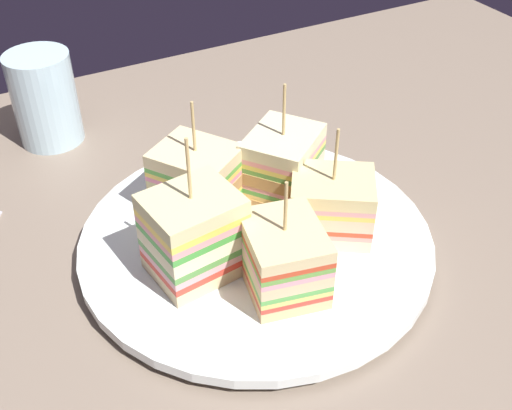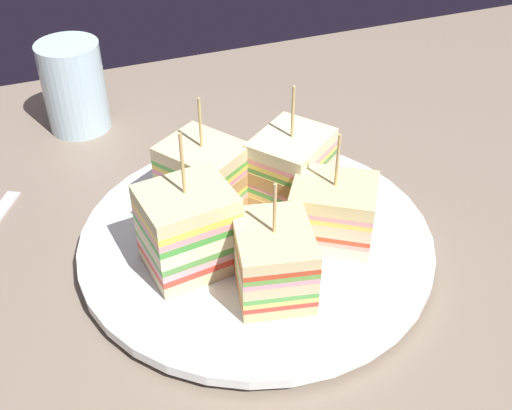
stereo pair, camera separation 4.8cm
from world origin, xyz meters
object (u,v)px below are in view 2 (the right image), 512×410
at_px(sandwich_wedge_3, 204,176).
at_px(sandwich_wedge_0, 273,260).
at_px(drinking_glass, 75,93).
at_px(sandwich_wedge_2, 290,168).
at_px(plate, 256,241).
at_px(sandwich_wedge_4, 189,230).
at_px(sandwich_wedge_1, 332,211).

bearing_deg(sandwich_wedge_3, sandwich_wedge_0, -25.23).
bearing_deg(drinking_glass, sandwich_wedge_0, -72.96).
bearing_deg(sandwich_wedge_3, sandwich_wedge_2, 44.23).
bearing_deg(sandwich_wedge_2, sandwich_wedge_3, -48.94).
distance_m(plate, sandwich_wedge_2, 0.07).
relative_size(sandwich_wedge_0, sandwich_wedge_4, 0.81).
bearing_deg(sandwich_wedge_0, sandwich_wedge_1, -48.55).
bearing_deg(sandwich_wedge_0, sandwich_wedge_2, -17.58).
height_order(sandwich_wedge_2, sandwich_wedge_4, sandwich_wedge_4).
bearing_deg(sandwich_wedge_0, plate, 2.96).
height_order(plate, sandwich_wedge_3, sandwich_wedge_3).
relative_size(sandwich_wedge_0, sandwich_wedge_3, 0.92).
distance_m(plate, drinking_glass, 0.26).
relative_size(sandwich_wedge_1, drinking_glass, 1.03).
height_order(sandwich_wedge_0, sandwich_wedge_4, sandwich_wedge_4).
relative_size(plate, drinking_glass, 3.06).
height_order(sandwich_wedge_0, drinking_glass, sandwich_wedge_0).
height_order(plate, sandwich_wedge_4, sandwich_wedge_4).
distance_m(sandwich_wedge_0, sandwich_wedge_3, 0.11).
bearing_deg(sandwich_wedge_4, sandwich_wedge_1, -12.01).
bearing_deg(sandwich_wedge_4, plate, 5.48).
relative_size(plate, sandwich_wedge_0, 3.03).
bearing_deg(sandwich_wedge_3, drinking_glass, 168.06).
xyz_separation_m(plate, sandwich_wedge_0, (-0.01, -0.06, 0.03)).
bearing_deg(sandwich_wedge_1, sandwich_wedge_2, -47.94).
bearing_deg(sandwich_wedge_1, sandwich_wedge_4, 28.62).
height_order(sandwich_wedge_1, sandwich_wedge_4, sandwich_wedge_4).
distance_m(plate, sandwich_wedge_3, 0.07).
distance_m(sandwich_wedge_3, drinking_glass, 0.20).
distance_m(sandwich_wedge_3, sandwich_wedge_4, 0.07).
xyz_separation_m(plate, sandwich_wedge_4, (-0.06, -0.01, 0.04)).
bearing_deg(sandwich_wedge_4, sandwich_wedge_3, 56.76).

